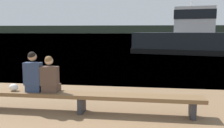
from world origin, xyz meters
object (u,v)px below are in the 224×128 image
at_px(bench_main, 82,97).
at_px(person_right, 50,77).
at_px(tugboat_red, 190,39).
at_px(shopping_bag, 14,87).
at_px(person_left, 34,74).

relative_size(bench_main, person_right, 6.43).
relative_size(bench_main, tugboat_red, 0.59).
relative_size(bench_main, shopping_bag, 25.45).
bearing_deg(person_right, bench_main, -0.82).
relative_size(bench_main, person_left, 5.78).
distance_m(person_left, person_right, 0.44).
height_order(person_left, shopping_bag, person_left).
bearing_deg(person_right, shopping_bag, -178.89).
bearing_deg(bench_main, person_left, 179.64).
xyz_separation_m(bench_main, shopping_bag, (-1.83, -0.01, 0.19)).
distance_m(bench_main, shopping_bag, 1.84).
distance_m(bench_main, tugboat_red, 17.72).
xyz_separation_m(person_right, tugboat_red, (6.11, 16.88, 0.39)).
distance_m(bench_main, person_right, 0.96).
bearing_deg(tugboat_red, shopping_bag, 170.04).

